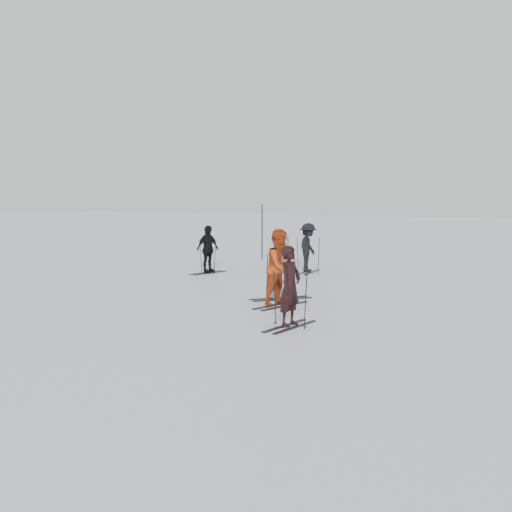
# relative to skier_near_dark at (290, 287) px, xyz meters

# --- Properties ---
(ground) EXTENTS (120.00, 120.00, 0.00)m
(ground) POSITION_rel_skier_near_dark_xyz_m (-2.75, 2.70, -0.81)
(ground) COLOR silver
(ground) RESTS_ON ground
(skier_near_dark) EXTENTS (0.45, 0.63, 1.62)m
(skier_near_dark) POSITION_rel_skier_near_dark_xyz_m (0.00, 0.00, 0.00)
(skier_near_dark) COLOR black
(skier_near_dark) RESTS_ON ground
(skier_red) EXTENTS (0.88, 1.02, 1.82)m
(skier_red) POSITION_rel_skier_near_dark_xyz_m (-1.24, 2.12, 0.10)
(skier_red) COLOR #AF3B13
(skier_red) RESTS_ON ground
(skier_grey) EXTENTS (0.96, 1.00, 1.72)m
(skier_grey) POSITION_rel_skier_near_dark_xyz_m (-1.67, 3.01, 0.05)
(skier_grey) COLOR #B7BCC1
(skier_grey) RESTS_ON ground
(skier_uphill_left) EXTENTS (0.61, 1.00, 1.60)m
(skier_uphill_left) POSITION_rel_skier_near_dark_xyz_m (-6.20, 6.67, -0.01)
(skier_uphill_left) COLOR black
(skier_uphill_left) RESTS_ON ground
(skier_uphill_far) EXTENTS (0.74, 1.14, 1.66)m
(skier_uphill_far) POSITION_rel_skier_near_dark_xyz_m (-3.27, 8.44, 0.02)
(skier_uphill_far) COLOR black
(skier_uphill_far) RESTS_ON ground
(skis_near_dark) EXTENTS (1.71, 1.04, 1.18)m
(skis_near_dark) POSITION_rel_skier_near_dark_xyz_m (0.00, 0.00, -0.22)
(skis_near_dark) COLOR black
(skis_near_dark) RESTS_ON ground
(skis_red) EXTENTS (1.90, 1.30, 1.26)m
(skis_red) POSITION_rel_skier_near_dark_xyz_m (-1.24, 2.12, -0.18)
(skis_red) COLOR black
(skis_red) RESTS_ON ground
(skis_grey) EXTENTS (1.85, 1.75, 1.22)m
(skis_grey) POSITION_rel_skier_near_dark_xyz_m (-1.67, 3.01, -0.20)
(skis_grey) COLOR black
(skis_grey) RESTS_ON ground
(skis_uphill_left) EXTENTS (1.69, 1.17, 1.12)m
(skis_uphill_left) POSITION_rel_skier_near_dark_xyz_m (-6.20, 6.67, -0.25)
(skis_uphill_left) COLOR black
(skis_uphill_left) RESTS_ON ground
(skis_uphill_far) EXTENTS (1.78, 1.08, 1.23)m
(skis_uphill_far) POSITION_rel_skier_near_dark_xyz_m (-3.27, 8.44, -0.20)
(skis_uphill_far) COLOR black
(skis_uphill_far) RESTS_ON ground
(piste_marker) EXTENTS (0.07, 0.07, 2.24)m
(piste_marker) POSITION_rel_skier_near_dark_xyz_m (-6.66, 11.53, 0.31)
(piste_marker) COLOR black
(piste_marker) RESTS_ON ground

